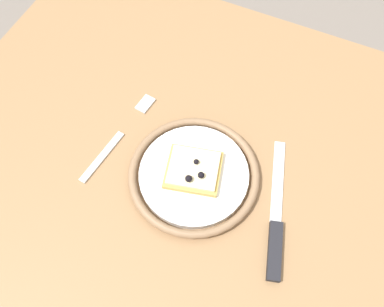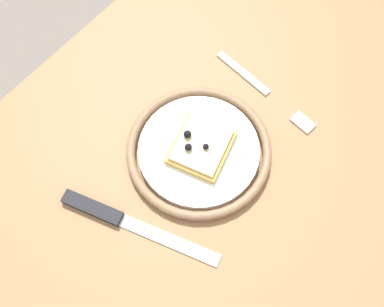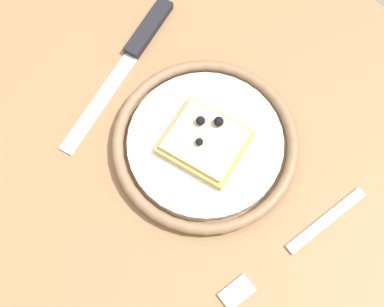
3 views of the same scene
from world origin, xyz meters
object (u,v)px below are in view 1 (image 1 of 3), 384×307
object	(u,v)px
pizza_slice_near	(193,170)
knife	(276,230)
dining_table	(223,185)
fork	(119,136)
plate	(194,174)

from	to	relation	value
pizza_slice_near	knife	size ratio (longest dim) A/B	0.44
pizza_slice_near	dining_table	bearing A→B (deg)	48.73
knife	fork	world-z (taller)	knife
dining_table	fork	size ratio (longest dim) A/B	5.17
plate	fork	distance (m)	0.15
dining_table	knife	world-z (taller)	knife
plate	knife	bearing A→B (deg)	-11.64
pizza_slice_near	knife	world-z (taller)	pizza_slice_near
pizza_slice_near	fork	xyz separation A→B (m)	(-0.15, 0.01, -0.02)
dining_table	pizza_slice_near	size ratio (longest dim) A/B	9.99
plate	pizza_slice_near	size ratio (longest dim) A/B	2.08
dining_table	pizza_slice_near	bearing A→B (deg)	-131.27
plate	fork	size ratio (longest dim) A/B	1.07
dining_table	plate	distance (m)	0.13
knife	fork	bearing A→B (deg)	171.05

